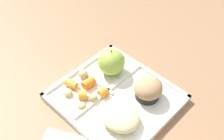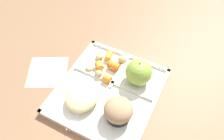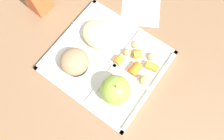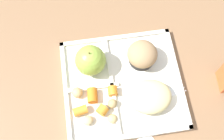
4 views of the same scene
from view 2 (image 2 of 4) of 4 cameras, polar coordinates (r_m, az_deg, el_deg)
The scene contains 17 objects.
ground at distance 0.69m, azimuth -0.92°, elevation -5.82°, with size 6.00×6.00×0.00m, color #846042.
lunch_tray at distance 0.69m, azimuth -0.88°, elevation -5.42°, with size 0.31×0.29×0.02m.
green_apple at distance 0.68m, azimuth 6.84°, elevation -0.56°, with size 0.08×0.08×0.09m.
bran_muffin at distance 0.61m, azimuth 1.64°, elevation -10.41°, with size 0.08×0.08×0.07m.
carrot_slice_back at distance 0.72m, azimuth 0.41°, elevation 1.04°, with size 0.03×0.03×0.04m, color orange.
carrot_slice_near_corner at distance 0.69m, azimuth -1.25°, elevation -2.27°, with size 0.02×0.02×0.02m, color orange.
carrot_slice_center at distance 0.75m, azimuth -0.78°, elevation 3.75°, with size 0.02×0.02×0.04m, color orange.
carrot_slice_edge at distance 0.72m, azimuth -3.30°, elevation 1.09°, with size 0.03×0.03×0.02m, color orange.
potato_chunk_browned at distance 0.70m, azimuth -3.43°, elevation -0.97°, with size 0.03×0.02×0.02m, color tan.
potato_chunk_large at distance 0.75m, azimuth -3.18°, elevation 3.53°, with size 0.03×0.03×0.02m, color tan.
potato_chunk_corner at distance 0.74m, azimuth 2.71°, elevation 2.71°, with size 0.03×0.03×0.03m, color tan.
potato_chunk_wedge at distance 0.72m, azimuth -5.88°, elevation 0.34°, with size 0.03×0.02×0.02m, color tan.
egg_noodle_pile at distance 0.65m, azimuth -7.53°, elevation -6.65°, with size 0.11×0.09×0.04m, color beige.
meatball_side at distance 0.64m, azimuth -7.12°, elevation -8.64°, with size 0.04×0.04×0.04m, color brown.
meatball_front at distance 0.65m, azimuth -5.31°, elevation -7.15°, with size 0.03×0.03×0.03m, color brown.
plastic_fork at distance 0.66m, azimuth -8.61°, elevation -9.79°, with size 0.16×0.05×0.00m.
paper_napkin at distance 0.77m, azimuth -16.15°, elevation -0.43°, with size 0.12×0.12×0.00m, color white.
Camera 2 is at (0.32, 0.18, 0.59)m, focal length 35.76 mm.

